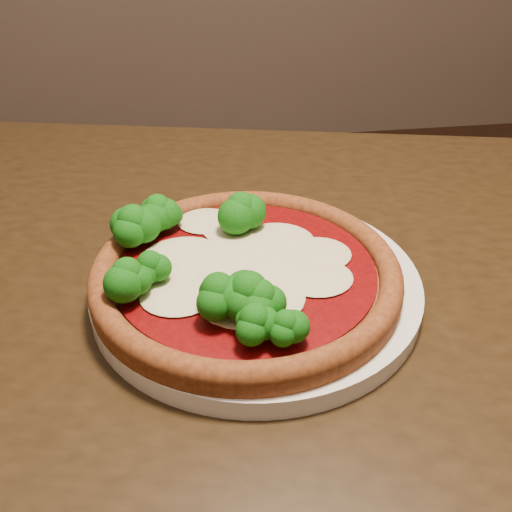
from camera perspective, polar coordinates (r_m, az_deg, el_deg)
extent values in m
cube|color=black|center=(0.53, 8.74, -6.09)|extent=(1.45, 1.06, 0.04)
cylinder|color=white|center=(0.52, 0.00, -2.85)|extent=(0.29, 0.29, 0.02)
cylinder|color=brown|center=(0.50, -0.99, -2.06)|extent=(0.27, 0.27, 0.01)
torus|color=brown|center=(0.50, -1.00, -1.41)|extent=(0.27, 0.27, 0.02)
cylinder|color=#730507|center=(0.50, -1.00, -1.36)|extent=(0.23, 0.23, 0.00)
ellipsoid|color=beige|center=(0.50, -0.87, -0.34)|extent=(0.11, 0.10, 0.01)
ellipsoid|color=beige|center=(0.48, 6.11, -2.13)|extent=(0.06, 0.06, 0.00)
ellipsoid|color=beige|center=(0.46, -0.60, -4.10)|extent=(0.09, 0.08, 0.01)
ellipsoid|color=beige|center=(0.56, -5.05, 3.52)|extent=(0.06, 0.05, 0.00)
ellipsoid|color=beige|center=(0.51, 6.18, 0.24)|extent=(0.06, 0.06, 0.00)
ellipsoid|color=beige|center=(0.47, -7.72, -3.85)|extent=(0.06, 0.06, 0.01)
ellipsoid|color=beige|center=(0.55, -2.39, 2.67)|extent=(0.06, 0.05, 0.00)
ellipsoid|color=beige|center=(0.53, 1.95, 1.47)|extent=(0.07, 0.07, 0.01)
ellipsoid|color=beige|center=(0.51, -7.26, -0.15)|extent=(0.08, 0.07, 0.01)
ellipsoid|color=beige|center=(0.49, -0.49, -1.16)|extent=(0.10, 0.09, 0.01)
ellipsoid|color=#178014|center=(0.42, 0.34, -4.24)|extent=(0.04, 0.04, 0.04)
ellipsoid|color=#178014|center=(0.41, -0.14, -6.49)|extent=(0.04, 0.04, 0.03)
ellipsoid|color=#178014|center=(0.43, -3.78, -3.63)|extent=(0.05, 0.05, 0.04)
ellipsoid|color=#178014|center=(0.53, -1.53, 4.72)|extent=(0.05, 0.05, 0.04)
ellipsoid|color=#178014|center=(0.54, -8.94, 4.33)|extent=(0.04, 0.04, 0.03)
ellipsoid|color=#178014|center=(0.43, -0.72, -3.66)|extent=(0.05, 0.05, 0.04)
ellipsoid|color=#178014|center=(0.52, -12.17, 3.31)|extent=(0.05, 0.05, 0.04)
ellipsoid|color=#178014|center=(0.46, -12.74, -1.87)|extent=(0.04, 0.04, 0.04)
ellipsoid|color=#178014|center=(0.41, 3.03, -6.87)|extent=(0.03, 0.03, 0.03)
ellipsoid|color=#178014|center=(0.54, -9.79, 4.60)|extent=(0.04, 0.04, 0.04)
ellipsoid|color=#178014|center=(0.47, -10.52, -0.87)|extent=(0.04, 0.04, 0.03)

